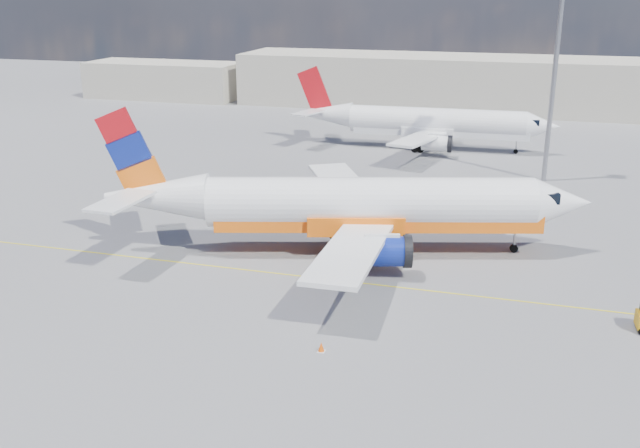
# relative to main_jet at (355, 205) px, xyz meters

# --- Properties ---
(ground) EXTENTS (240.00, 240.00, 0.00)m
(ground) POSITION_rel_main_jet_xyz_m (-3.83, -8.49, -3.57)
(ground) COLOR slate
(ground) RESTS_ON ground
(taxi_line) EXTENTS (70.00, 0.15, 0.01)m
(taxi_line) POSITION_rel_main_jet_xyz_m (-3.83, -5.49, -3.57)
(taxi_line) COLOR yellow
(taxi_line) RESTS_ON ground
(terminal_main) EXTENTS (70.00, 14.00, 8.00)m
(terminal_main) POSITION_rel_main_jet_xyz_m (1.17, 66.51, 0.43)
(terminal_main) COLOR #BBB5A1
(terminal_main) RESTS_ON ground
(terminal_annex) EXTENTS (26.00, 10.00, 6.00)m
(terminal_annex) POSITION_rel_main_jet_xyz_m (-48.83, 63.51, -0.57)
(terminal_annex) COLOR #BBB5A1
(terminal_annex) RESTS_ON ground
(main_jet) EXTENTS (35.45, 27.03, 10.72)m
(main_jet) POSITION_rel_main_jet_xyz_m (0.00, 0.00, 0.00)
(main_jet) COLOR white
(main_jet) RESTS_ON ground
(second_jet) EXTENTS (30.87, 24.41, 9.36)m
(second_jet) POSITION_rel_main_jet_xyz_m (0.29, 35.85, -0.45)
(second_jet) COLOR white
(second_jet) RESTS_ON ground
(traffic_cone) EXTENTS (0.40, 0.40, 0.56)m
(traffic_cone) POSITION_rel_main_jet_xyz_m (1.84, -15.06, -3.30)
(traffic_cone) COLOR white
(traffic_cone) RESTS_ON ground
(floodlight_mast) EXTENTS (1.61, 1.61, 22.03)m
(floodlight_mast) POSITION_rel_main_jet_xyz_m (13.52, 24.65, 9.64)
(floodlight_mast) COLOR gray
(floodlight_mast) RESTS_ON ground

